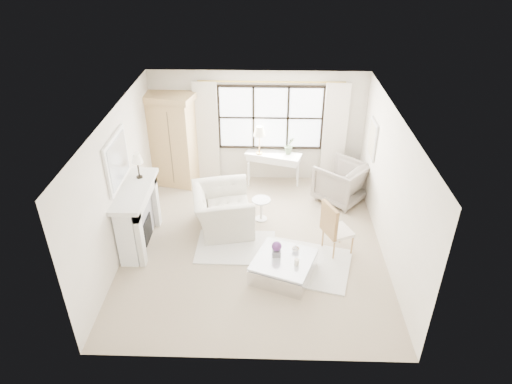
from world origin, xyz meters
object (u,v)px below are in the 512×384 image
console_table (273,168)px  coffee_table (283,267)px  armoire (173,140)px  club_armchair (223,210)px

console_table → coffee_table: 3.38m
console_table → coffee_table: (0.18, -3.37, -0.22)m
armoire → coffee_table: 4.31m
club_armchair → console_table: bearing=-40.1°
armoire → console_table: 2.47m
armoire → console_table: armoire is taller
console_table → club_armchair: size_ratio=1.03×
armoire → coffee_table: armoire is taller
armoire → club_armchair: bearing=-41.7°
club_armchair → coffee_table: club_armchair is taller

